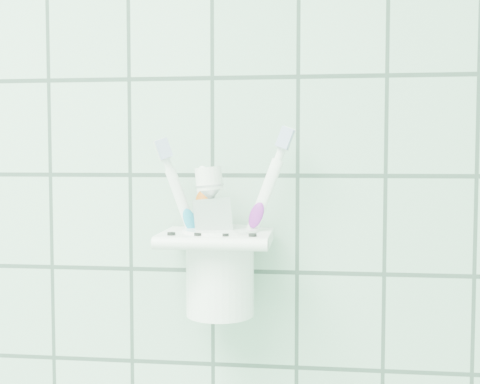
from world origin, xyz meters
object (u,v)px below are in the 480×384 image
at_px(holder_bracket, 217,239).
at_px(toothpaste_tube, 221,228).
at_px(cup, 220,268).
at_px(toothbrush_blue, 204,203).
at_px(toothbrush_pink, 218,217).
at_px(toothbrush_orange, 224,211).

distance_m(holder_bracket, toothpaste_tube, 0.02).
distance_m(cup, toothbrush_blue, 0.07).
xyz_separation_m(holder_bracket, toothbrush_pink, (0.00, 0.01, 0.02)).
bearing_deg(toothbrush_blue, toothbrush_pink, 47.90).
relative_size(toothbrush_blue, toothbrush_orange, 1.08).
distance_m(holder_bracket, cup, 0.03).
bearing_deg(toothbrush_orange, toothbrush_pink, 173.58).
distance_m(toothbrush_blue, toothbrush_orange, 0.02).
xyz_separation_m(holder_bracket, toothbrush_orange, (0.01, 0.01, 0.03)).
height_order(toothbrush_orange, toothpaste_tube, toothbrush_orange).
height_order(toothbrush_blue, toothbrush_orange, toothbrush_blue).
height_order(toothbrush_pink, toothbrush_blue, toothbrush_blue).
bearing_deg(toothbrush_blue, toothbrush_orange, 32.13).
bearing_deg(holder_bracket, toothbrush_blue, -172.77).
height_order(holder_bracket, cup, same).
bearing_deg(holder_bracket, toothpaste_tube, -55.15).
bearing_deg(toothbrush_pink, toothbrush_orange, -47.10).
relative_size(toothbrush_pink, toothbrush_orange, 0.93).
relative_size(toothbrush_blue, toothpaste_tube, 1.41).
height_order(holder_bracket, toothpaste_tube, toothpaste_tube).
xyz_separation_m(holder_bracket, cup, (0.00, 0.00, -0.03)).
bearing_deg(holder_bracket, toothbrush_orange, 55.35).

